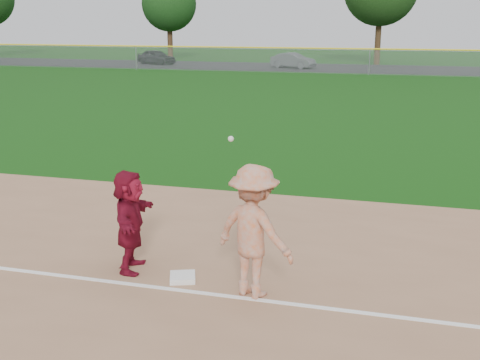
% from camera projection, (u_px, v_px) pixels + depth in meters
% --- Properties ---
extents(ground, '(160.00, 160.00, 0.00)m').
position_uv_depth(ground, '(217.00, 275.00, 10.35)').
color(ground, '#10430C').
rests_on(ground, ground).
extents(foul_line, '(60.00, 0.10, 0.01)m').
position_uv_depth(foul_line, '(202.00, 293.00, 9.60)').
color(foul_line, white).
rests_on(foul_line, infield_dirt).
extents(parking_asphalt, '(120.00, 10.00, 0.01)m').
position_uv_depth(parking_asphalt, '(373.00, 69.00, 53.19)').
color(parking_asphalt, black).
rests_on(parking_asphalt, ground).
extents(first_base, '(0.54, 0.54, 0.09)m').
position_uv_depth(first_base, '(183.00, 277.00, 10.07)').
color(first_base, white).
rests_on(first_base, infield_dirt).
extents(base_runner, '(0.88, 1.74, 1.79)m').
position_uv_depth(base_runner, '(130.00, 221.00, 10.29)').
color(base_runner, maroon).
rests_on(base_runner, infield_dirt).
extents(car_left, '(4.45, 3.12, 1.41)m').
position_uv_depth(car_left, '(156.00, 57.00, 58.44)').
color(car_left, black).
rests_on(car_left, parking_asphalt).
extents(car_mid, '(4.29, 2.66, 1.33)m').
position_uv_depth(car_mid, '(293.00, 60.00, 53.88)').
color(car_mid, '#505357').
rests_on(car_mid, parking_asphalt).
extents(first_base_play, '(1.56, 1.24, 2.45)m').
position_uv_depth(first_base_play, '(254.00, 231.00, 9.30)').
color(first_base_play, '#ADADB0').
rests_on(first_base_play, infield_dirt).
extents(outfield_fence, '(110.00, 0.12, 110.00)m').
position_uv_depth(outfield_fence, '(370.00, 49.00, 47.09)').
color(outfield_fence, '#999EA0').
rests_on(outfield_fence, ground).
extents(tree_1, '(5.80, 5.80, 8.75)m').
position_uv_depth(tree_1, '(169.00, 4.00, 63.84)').
color(tree_1, '#3B2515').
rests_on(tree_1, ground).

